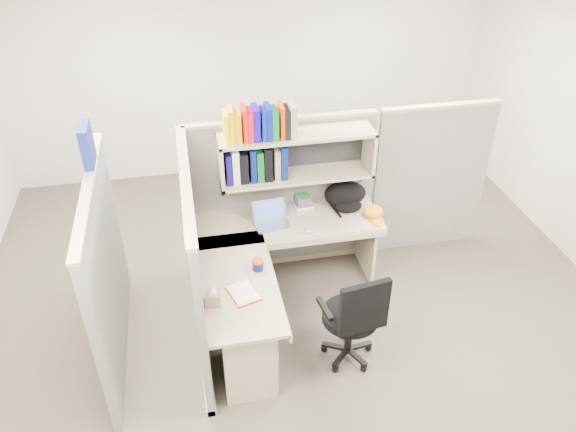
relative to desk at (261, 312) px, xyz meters
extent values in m
plane|color=#353229|center=(0.41, 0.29, -0.44)|extent=(6.00, 6.00, 0.00)
plane|color=beige|center=(0.41, 3.29, 0.91)|extent=(6.00, 0.00, 6.00)
plane|color=silver|center=(0.41, 0.29, 2.26)|extent=(6.00, 6.00, 0.00)
cube|color=#5D5D58|center=(0.41, 1.19, 0.36)|extent=(1.80, 0.06, 1.60)
cube|color=tan|center=(0.41, 1.19, 1.18)|extent=(1.80, 0.08, 0.03)
cube|color=#5D5D58|center=(-0.49, 0.29, 0.36)|extent=(0.06, 1.80, 1.60)
cube|color=tan|center=(-0.49, 0.29, 1.18)|extent=(0.08, 1.80, 0.03)
cube|color=#5D5D58|center=(-1.19, 0.29, 0.36)|extent=(0.06, 1.80, 1.60)
cube|color=#5D5D58|center=(1.96, 1.19, 0.36)|extent=(1.20, 0.06, 1.60)
cube|color=navy|center=(-1.19, 0.64, 1.35)|extent=(0.07, 0.27, 0.32)
cube|color=white|center=(-0.46, 0.44, 0.76)|extent=(0.00, 0.21, 0.28)
cube|color=gray|center=(0.51, 0.99, 1.11)|extent=(1.40, 0.34, 0.03)
cube|color=gray|center=(0.51, 0.99, 0.70)|extent=(1.40, 0.34, 0.03)
cube|color=gray|center=(-0.18, 0.99, 0.90)|extent=(0.03, 0.34, 0.44)
cube|color=gray|center=(1.19, 0.99, 0.90)|extent=(0.03, 0.34, 0.44)
cube|color=black|center=(0.51, 1.15, 0.90)|extent=(1.38, 0.01, 0.41)
cube|color=yellow|center=(-0.11, 0.97, 1.25)|extent=(0.03, 0.20, 0.26)
cube|color=#E7A604|center=(-0.07, 0.97, 1.27)|extent=(0.05, 0.20, 0.29)
cube|color=orange|center=(-0.02, 0.97, 1.25)|extent=(0.06, 0.20, 0.26)
cube|color=red|center=(0.05, 0.97, 1.27)|extent=(0.04, 0.20, 0.29)
cube|color=#BB0727|center=(0.09, 0.97, 1.25)|extent=(0.05, 0.20, 0.26)
cube|color=#170493|center=(0.14, 0.97, 1.27)|extent=(0.06, 0.20, 0.29)
cube|color=navy|center=(0.21, 0.97, 1.25)|extent=(0.04, 0.20, 0.26)
cube|color=#041192|center=(0.25, 0.97, 1.27)|extent=(0.04, 0.20, 0.29)
cube|color=#076625|center=(0.30, 0.97, 1.25)|extent=(0.06, 0.20, 0.26)
cube|color=red|center=(0.36, 0.97, 1.27)|extent=(0.04, 0.20, 0.29)
cube|color=black|center=(0.41, 0.97, 1.25)|extent=(0.05, 0.20, 0.26)
cube|color=gray|center=(0.46, 0.97, 1.27)|extent=(0.06, 0.20, 0.29)
cube|color=#0C0851|center=(-0.11, 1.01, 0.86)|extent=(0.05, 0.24, 0.29)
cube|color=silver|center=(-0.05, 1.01, 0.87)|extent=(0.06, 0.24, 0.32)
cube|color=black|center=(0.02, 1.01, 0.86)|extent=(0.07, 0.24, 0.29)
cube|color=#071048|center=(0.10, 1.01, 0.87)|extent=(0.05, 0.24, 0.32)
cube|color=#0A4B1B|center=(0.17, 1.01, 0.86)|extent=(0.06, 0.24, 0.29)
cube|color=black|center=(0.24, 1.01, 0.87)|extent=(0.07, 0.24, 0.32)
cube|color=gray|center=(0.32, 1.01, 0.86)|extent=(0.05, 0.24, 0.29)
cube|color=#07174E|center=(0.38, 1.01, 0.87)|extent=(0.06, 0.24, 0.32)
cube|color=gray|center=(0.41, 0.86, 0.28)|extent=(1.74, 0.60, 0.03)
cube|color=gray|center=(-0.16, 0.09, 0.28)|extent=(0.60, 1.34, 0.03)
cube|color=gray|center=(0.41, 0.56, 0.24)|extent=(1.74, 0.02, 0.07)
cube|color=gray|center=(0.14, 0.09, 0.24)|extent=(0.02, 1.34, 0.07)
cube|color=gray|center=(-0.16, -0.26, -0.10)|extent=(0.40, 0.55, 0.68)
cube|color=tan|center=(0.05, -0.26, 0.10)|extent=(0.02, 0.50, 0.16)
cube|color=tan|center=(0.05, -0.26, -0.08)|extent=(0.02, 0.50, 0.16)
cube|color=tan|center=(0.05, -0.26, -0.30)|extent=(0.02, 0.50, 0.22)
cube|color=#B2B2B7|center=(0.06, -0.26, 0.10)|extent=(0.01, 0.12, 0.01)
cube|color=gray|center=(1.21, 0.89, -0.09)|extent=(0.03, 0.55, 0.70)
cylinder|color=#0D1150|center=(0.02, 0.20, 0.33)|extent=(0.09, 0.09, 0.08)
cylinder|color=red|center=(0.02, 0.20, 0.38)|extent=(0.10, 0.10, 0.02)
ellipsoid|color=#8097B6|center=(0.55, 0.63, 0.31)|extent=(0.09, 0.07, 0.03)
cylinder|color=white|center=(0.38, 1.03, 0.34)|extent=(0.08, 0.08, 0.09)
cylinder|color=black|center=(0.70, -0.23, 0.04)|extent=(0.47, 0.47, 0.07)
cube|color=black|center=(0.74, -0.44, 0.31)|extent=(0.41, 0.11, 0.47)
cylinder|color=black|center=(0.70, -0.23, -0.15)|extent=(0.06, 0.06, 0.41)
cylinder|color=black|center=(0.70, -0.23, -0.39)|extent=(0.45, 0.45, 0.10)
cube|color=black|center=(0.47, -0.26, 0.19)|extent=(0.08, 0.27, 0.04)
cube|color=black|center=(0.94, -0.20, 0.19)|extent=(0.08, 0.27, 0.04)
camera|label=1|loc=(-0.45, -3.40, 3.27)|focal=35.00mm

